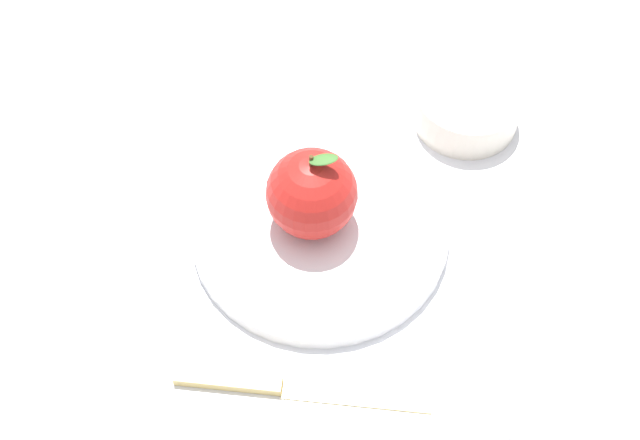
% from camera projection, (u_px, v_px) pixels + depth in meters
% --- Properties ---
extents(ground_plane, '(2.40, 2.40, 0.00)m').
position_uv_depth(ground_plane, '(327.00, 247.00, 0.71)').
color(ground_plane, silver).
extents(dinner_plate, '(0.23, 0.23, 0.02)m').
position_uv_depth(dinner_plate, '(320.00, 227.00, 0.71)').
color(dinner_plate, white).
rests_on(dinner_plate, ground_plane).
extents(apple, '(0.08, 0.08, 0.09)m').
position_uv_depth(apple, '(312.00, 193.00, 0.67)').
color(apple, '#B21E19').
rests_on(apple, dinner_plate).
extents(side_bowl, '(0.10, 0.10, 0.04)m').
position_uv_depth(side_bowl, '(468.00, 105.00, 0.77)').
color(side_bowl, silver).
rests_on(side_bowl, ground_plane).
extents(cup, '(0.07, 0.07, 0.07)m').
position_uv_depth(cup, '(511.00, 410.00, 0.58)').
color(cup, white).
rests_on(cup, ground_plane).
extents(knife, '(0.21, 0.02, 0.01)m').
position_uv_depth(knife, '(278.00, 386.00, 0.63)').
color(knife, '#D8B766').
rests_on(knife, ground_plane).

